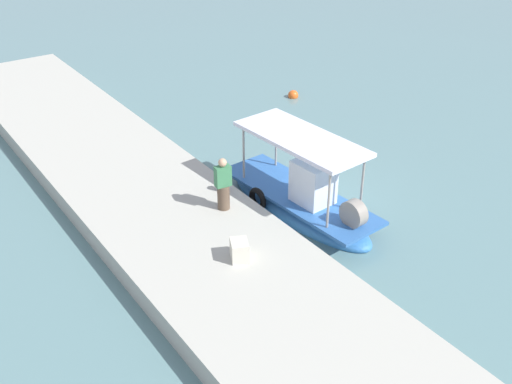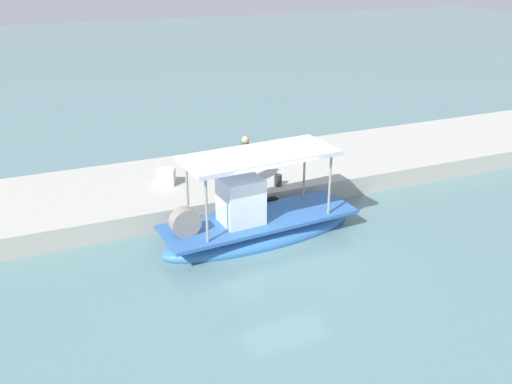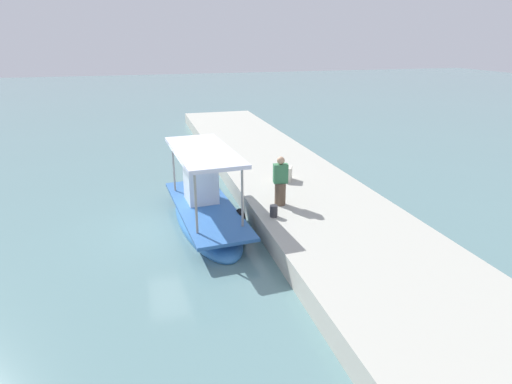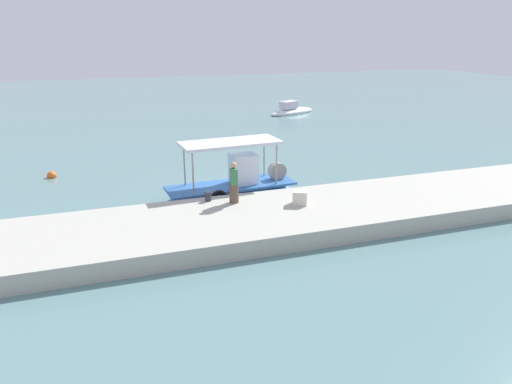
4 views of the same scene
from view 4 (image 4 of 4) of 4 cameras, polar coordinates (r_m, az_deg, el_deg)
ground_plane at (r=21.74m, az=-3.90°, el=-0.05°), size 120.00×120.00×0.00m
dock_quay at (r=17.58m, az=-0.07°, el=-3.50°), size 36.00×4.61×0.65m
main_fishing_boat at (r=20.94m, az=-2.73°, el=0.51°), size 5.96×2.18×2.87m
fisherman_near_bollard at (r=18.31m, az=-2.67°, el=0.92°), size 0.41×0.49×1.62m
mooring_bollard at (r=18.74m, az=-5.75°, el=-0.52°), size 0.24×0.24×0.37m
cargo_crate at (r=18.33m, az=5.27°, el=-0.68°), size 0.68×0.63×0.53m
marker_buoy at (r=26.01m, az=-23.23°, el=1.80°), size 0.47×0.47×0.47m
moored_boat_near at (r=43.38m, az=4.30°, el=9.63°), size 5.21×3.39×1.38m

